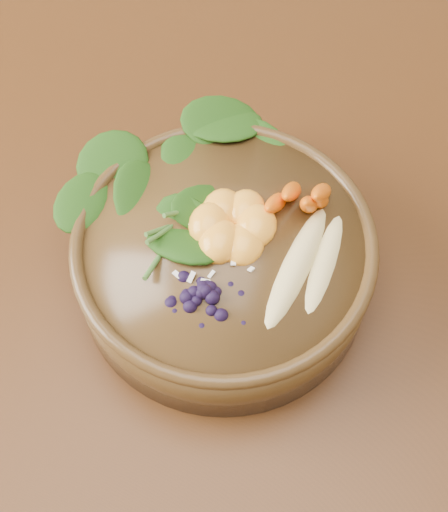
{
  "coord_description": "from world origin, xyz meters",
  "views": [
    {
      "loc": [
        0.11,
        -0.28,
        1.31
      ],
      "look_at": [
        0.03,
        0.02,
        0.79
      ],
      "focal_mm": 50.0,
      "sensor_mm": 36.0,
      "label": 1
    }
  ],
  "objects": [
    {
      "name": "ground",
      "position": [
        0.0,
        0.0,
        0.0
      ],
      "size": [
        4.0,
        4.0,
        0.0
      ],
      "primitive_type": "plane",
      "color": "#381E0F",
      "rests_on": "ground"
    },
    {
      "name": "carrot_cluster",
      "position": [
        0.08,
        0.08,
        0.85
      ],
      "size": [
        0.06,
        0.06,
        0.07
      ],
      "primitive_type": null,
      "rotation": [
        0.0,
        0.0,
        -0.09
      ],
      "color": "orange",
      "rests_on": "stoneware_bowl"
    },
    {
      "name": "blueberry_pile",
      "position": [
        0.02,
        -0.03,
        0.83
      ],
      "size": [
        0.12,
        0.1,
        0.03
      ],
      "primitive_type": null,
      "rotation": [
        0.0,
        0.0,
        -0.09
      ],
      "color": "black",
      "rests_on": "stoneware_bowl"
    },
    {
      "name": "coconut_flakes",
      "position": [
        0.03,
        -0.0,
        0.82
      ],
      "size": [
        0.08,
        0.07,
        0.01
      ],
      "primitive_type": null,
      "rotation": [
        0.0,
        0.0,
        -0.09
      ],
      "color": "white",
      "rests_on": "stoneware_bowl"
    },
    {
      "name": "dining_table",
      "position": [
        0.0,
        0.0,
        0.66
      ],
      "size": [
        1.6,
        0.9,
        0.75
      ],
      "color": "#331C0C",
      "rests_on": "ground"
    },
    {
      "name": "kale_heap",
      "position": [
        -0.01,
        0.07,
        0.84
      ],
      "size": [
        0.18,
        0.16,
        0.04
      ],
      "primitive_type": null,
      "rotation": [
        0.0,
        0.0,
        -0.09
      ],
      "color": "#204B10",
      "rests_on": "stoneware_bowl"
    },
    {
      "name": "banana_halves",
      "position": [
        0.1,
        0.01,
        0.83
      ],
      "size": [
        0.06,
        0.14,
        0.02
      ],
      "rotation": [
        0.0,
        0.0,
        -0.09
      ],
      "color": "#E0CC84",
      "rests_on": "stoneware_bowl"
    },
    {
      "name": "mandarin_cluster",
      "position": [
        0.03,
        0.03,
        0.83
      ],
      "size": [
        0.08,
        0.09,
        0.03
      ],
      "primitive_type": null,
      "rotation": [
        0.0,
        0.0,
        -0.09
      ],
      "color": "#FC9F28",
      "rests_on": "stoneware_bowl"
    },
    {
      "name": "stoneware_bowl",
      "position": [
        0.03,
        0.02,
        0.78
      ],
      "size": [
        0.27,
        0.27,
        0.07
      ],
      "primitive_type": "cylinder",
      "rotation": [
        0.0,
        0.0,
        -0.09
      ],
      "color": "#513719",
      "rests_on": "dining_table"
    }
  ]
}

